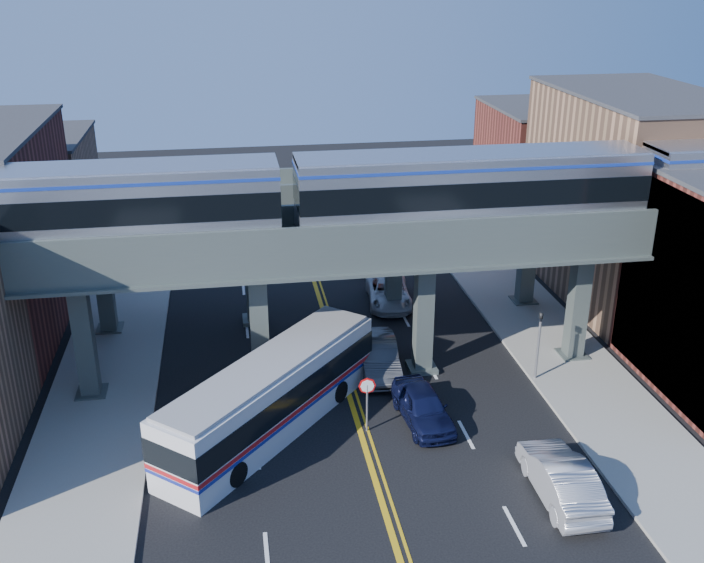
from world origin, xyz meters
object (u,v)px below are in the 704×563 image
(traffic_signal, at_px, (539,339))
(car_lane_a, at_px, (423,406))
(car_lane_b, at_px, (378,356))
(car_lane_d, at_px, (365,249))
(car_parked_curb, at_px, (561,478))
(transit_bus, at_px, (272,396))
(transit_train, at_px, (470,187))
(stop_sign, at_px, (367,396))
(car_lane_c, at_px, (389,292))

(traffic_signal, xyz_separation_m, car_lane_a, (-6.32, -2.68, -1.51))
(car_lane_b, height_order, car_lane_d, car_lane_d)
(car_parked_curb, bearing_deg, traffic_signal, -104.88)
(traffic_signal, distance_m, car_lane_b, 7.86)
(transit_bus, height_order, car_lane_d, transit_bus)
(traffic_signal, bearing_deg, car_parked_curb, -105.56)
(transit_train, bearing_deg, car_lane_a, -123.63)
(car_lane_b, distance_m, car_parked_curb, 11.95)
(transit_bus, distance_m, car_lane_b, 7.10)
(stop_sign, distance_m, traffic_signal, 9.41)
(car_lane_a, height_order, car_parked_curb, car_parked_curb)
(car_lane_a, xyz_separation_m, car_lane_b, (-1.08, 4.88, 0.06))
(car_lane_b, bearing_deg, transit_train, 0.35)
(car_lane_a, bearing_deg, stop_sign, -178.03)
(stop_sign, relative_size, car_lane_a, 0.57)
(car_lane_d, bearing_deg, transit_bus, -110.97)
(stop_sign, relative_size, traffic_signal, 0.64)
(transit_bus, height_order, car_lane_b, transit_bus)
(car_lane_d, height_order, car_parked_curb, car_lane_d)
(transit_bus, bearing_deg, stop_sign, -60.72)
(transit_train, xyz_separation_m, traffic_signal, (3.21, -2.00, -7.08))
(transit_train, height_order, traffic_signal, transit_train)
(traffic_signal, distance_m, transit_bus, 13.14)
(stop_sign, distance_m, car_lane_c, 13.84)
(transit_train, bearing_deg, car_lane_b, 177.16)
(car_parked_curb, bearing_deg, car_lane_b, -64.64)
(stop_sign, relative_size, transit_bus, 0.24)
(transit_bus, bearing_deg, traffic_signal, -39.42)
(stop_sign, relative_size, car_parked_curb, 0.51)
(transit_train, relative_size, stop_sign, 19.00)
(transit_train, relative_size, car_lane_d, 8.40)
(transit_train, height_order, car_lane_d, transit_train)
(traffic_signal, relative_size, car_lane_d, 0.69)
(car_lane_b, xyz_separation_m, car_parked_curb, (4.99, -10.86, 0.01))
(traffic_signal, xyz_separation_m, transit_bus, (-12.95, -2.15, -0.66))
(car_lane_a, relative_size, car_lane_b, 0.90)
(traffic_signal, height_order, transit_bus, traffic_signal)
(car_parked_curb, bearing_deg, transit_train, -85.03)
(transit_train, distance_m, car_lane_c, 12.14)
(car_parked_curb, bearing_deg, transit_bus, -31.00)
(transit_train, height_order, car_lane_c, transit_train)
(transit_train, bearing_deg, car_lane_c, 103.44)
(stop_sign, height_order, transit_bus, transit_bus)
(stop_sign, xyz_separation_m, car_lane_c, (3.71, 13.29, -1.03))
(traffic_signal, bearing_deg, transit_bus, -170.58)
(traffic_signal, bearing_deg, car_lane_c, 116.77)
(car_parked_curb, bearing_deg, car_lane_c, -80.97)
(transit_train, height_order, stop_sign, transit_train)
(traffic_signal, height_order, car_parked_curb, traffic_signal)
(transit_bus, bearing_deg, car_lane_a, -53.39)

